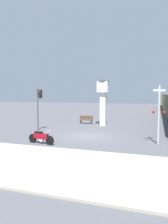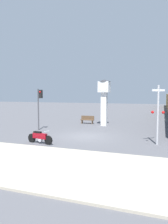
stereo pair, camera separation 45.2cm
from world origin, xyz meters
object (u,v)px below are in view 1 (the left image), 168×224
Objects in this scene: traffic_light at (39,102)px; motorcycle at (41,137)px; bench at (86,119)px; clock_tower at (103,95)px; railroad_crossing_signal at (159,112)px.

motorcycle is at bearing -58.76° from traffic_light.
bench is (2.82, 5.95, -2.27)m from traffic_light.
clock_tower reaches higher than traffic_light.
clock_tower is 1.23× the size of railroad_crossing_signal.
railroad_crossing_signal is at bearing -12.83° from traffic_light.
traffic_light is (-5.08, -5.04, -0.60)m from clock_tower.
clock_tower is 3.76m from bench.
railroad_crossing_signal is at bearing 27.51° from motorcycle.
railroad_crossing_signal is (10.86, -2.47, -0.52)m from traffic_light.
railroad_crossing_signal reaches higher than motorcycle.
railroad_crossing_signal is 2.58× the size of bench.
clock_tower is at bearing 44.79° from traffic_light.
motorcycle is 1.35× the size of bench.
railroad_crossing_signal is at bearing -46.34° from bench.
bench is (-8.04, 8.42, -1.75)m from railroad_crossing_signal.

